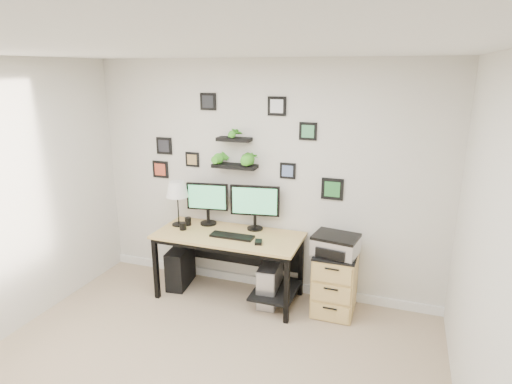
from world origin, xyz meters
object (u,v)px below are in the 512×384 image
at_px(desk, 233,244).
at_px(pc_tower_grey, 270,283).
at_px(pc_tower_black, 180,267).
at_px(printer, 336,245).
at_px(mug, 183,226).
at_px(monitor_left, 208,201).
at_px(table_lamp, 177,190).
at_px(monitor_right, 255,204).
at_px(file_cabinet, 335,282).

bearing_deg(desk, pc_tower_grey, -0.89).
bearing_deg(pc_tower_black, printer, -7.56).
height_order(desk, printer, printer).
relative_size(mug, pc_tower_grey, 0.18).
bearing_deg(printer, monitor_left, 173.88).
bearing_deg(mug, pc_tower_grey, 4.03).
bearing_deg(desk, mug, -172.23).
xyz_separation_m(table_lamp, pc_tower_black, (0.00, -0.02, -0.94)).
distance_m(monitor_right, pc_tower_grey, 0.89).
height_order(pc_tower_grey, file_cabinet, file_cabinet).
bearing_deg(file_cabinet, monitor_right, 171.47).
bearing_deg(printer, monitor_right, 168.97).
distance_m(pc_tower_black, printer, 1.89).
height_order(monitor_right, mug, monitor_right).
height_order(mug, file_cabinet, mug).
relative_size(monitor_right, table_lamp, 1.06).
bearing_deg(monitor_left, desk, -25.24).
bearing_deg(monitor_right, table_lamp, -169.99).
height_order(monitor_left, file_cabinet, monitor_left).
xyz_separation_m(monitor_left, mug, (-0.19, -0.26, -0.25)).
height_order(desk, mug, mug).
relative_size(desk, mug, 18.79).
height_order(desk, pc_tower_black, desk).
bearing_deg(monitor_right, desk, -133.32).
xyz_separation_m(monitor_left, monitor_right, (0.57, 0.02, 0.02)).
relative_size(monitor_left, file_cabinet, 0.73).
relative_size(table_lamp, file_cabinet, 0.77).
bearing_deg(file_cabinet, mug, -175.43).
distance_m(table_lamp, pc_tower_black, 0.94).
xyz_separation_m(monitor_right, table_lamp, (-0.88, -0.15, 0.11)).
distance_m(desk, monitor_right, 0.51).
bearing_deg(pc_tower_grey, desk, 179.11).
relative_size(table_lamp, mug, 6.09).
relative_size(desk, monitor_right, 2.93).
distance_m(monitor_right, table_lamp, 0.90).
relative_size(monitor_left, pc_tower_grey, 1.05).
height_order(desk, table_lamp, table_lamp).
height_order(monitor_right, printer, monitor_right).
distance_m(desk, mug, 0.60).
relative_size(desk, table_lamp, 3.09).
xyz_separation_m(monitor_left, file_cabinet, (1.51, -0.12, -0.70)).
height_order(desk, monitor_left, monitor_left).
bearing_deg(mug, monitor_left, 53.43).
xyz_separation_m(monitor_right, file_cabinet, (0.94, -0.14, -0.72)).
height_order(monitor_left, pc_tower_grey, monitor_left).
bearing_deg(monitor_left, printer, -6.12).
relative_size(pc_tower_grey, printer, 0.97).
bearing_deg(table_lamp, file_cabinet, 0.42).
distance_m(monitor_left, pc_tower_grey, 1.17).
bearing_deg(table_lamp, monitor_left, 23.36).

